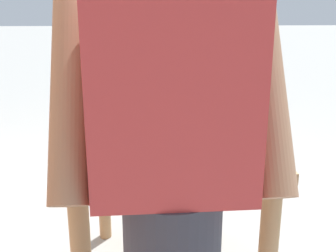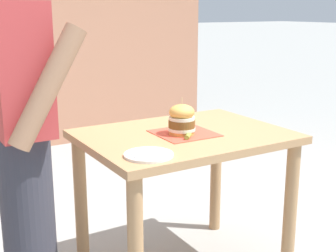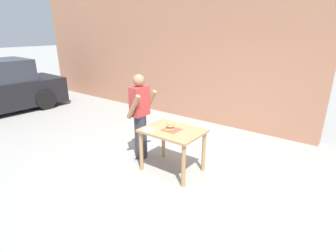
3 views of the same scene
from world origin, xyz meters
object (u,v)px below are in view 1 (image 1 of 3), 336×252
(patio_table, at_px, (166,161))
(pickle_spear, at_px, (190,129))
(diner_across_table, at_px, (172,195))
(side_plate_with_forks, at_px, (243,155))
(sandwich, at_px, (173,115))

(patio_table, height_order, pickle_spear, pickle_spear)
(patio_table, xyz_separation_m, diner_across_table, (0.05, 0.81, 0.23))
(pickle_spear, xyz_separation_m, side_plate_with_forks, (-0.15, 0.31, -0.01))
(patio_table, relative_size, diner_across_table, 0.62)
(diner_across_table, bearing_deg, patio_table, -93.50)
(pickle_spear, distance_m, side_plate_with_forks, 0.35)
(diner_across_table, bearing_deg, pickle_spear, -100.94)
(sandwich, height_order, diner_across_table, diner_across_table)
(side_plate_with_forks, distance_m, diner_across_table, 0.56)
(sandwich, height_order, side_plate_with_forks, sandwich)
(sandwich, relative_size, side_plate_with_forks, 0.87)
(patio_table, height_order, side_plate_with_forks, side_plate_with_forks)
(patio_table, xyz_separation_m, pickle_spear, (-0.10, 0.04, 0.16))
(sandwich, relative_size, diner_across_table, 0.11)
(patio_table, relative_size, sandwich, 5.46)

